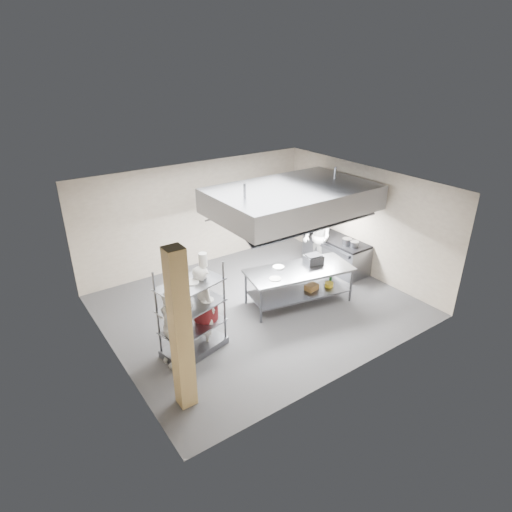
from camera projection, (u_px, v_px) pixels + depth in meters
floor at (258, 306)px, 10.51m from camera, size 7.00×7.00×0.00m
ceiling at (259, 187)px, 9.25m from camera, size 7.00×7.00×0.00m
wall_back at (197, 215)px, 12.11m from camera, size 7.00×0.00×7.00m
wall_left at (107, 294)px, 8.06m from camera, size 0.00×6.00×6.00m
wall_right at (363, 220)px, 11.70m from camera, size 0.00×6.00×6.00m
column at (181, 331)px, 6.96m from camera, size 0.30×0.30×3.00m
exhaust_hood at (292, 199)px, 10.47m from camera, size 4.00×2.50×0.60m
hood_strip_a at (263, 219)px, 10.14m from camera, size 1.60×0.12×0.04m
hood_strip_b at (319, 205)px, 11.08m from camera, size 1.60×0.12×0.04m
wall_shelf at (253, 205)px, 12.92m from camera, size 1.50×0.28×0.04m
island at (299, 286)px, 10.50m from camera, size 2.76×1.59×0.91m
island_worktop at (299, 270)px, 10.32m from camera, size 2.76×1.59×0.06m
island_undershelf at (298, 291)px, 10.57m from camera, size 2.53×1.44×0.04m
pass_rack at (192, 310)px, 8.54m from camera, size 1.43×1.04×1.94m
cooking_range at (336, 254)px, 12.31m from camera, size 0.80×2.00×0.84m
range_top at (337, 239)px, 12.12m from camera, size 0.78×1.96×0.06m
chef_head at (203, 305)px, 8.80m from camera, size 0.49×0.70×1.83m
chef_line at (317, 238)px, 12.07m from camera, size 0.84×1.00×1.85m
chef_plating at (172, 328)px, 8.25m from camera, size 0.43×0.97×1.63m
griddle at (313, 259)px, 10.57m from camera, size 0.47×0.39×0.21m
wicker_basket at (312, 287)px, 10.58m from camera, size 0.35×0.26×0.14m
stockpot at (347, 242)px, 11.66m from camera, size 0.26×0.26×0.18m
plate_stack at (193, 325)px, 8.69m from camera, size 0.28×0.28×0.05m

